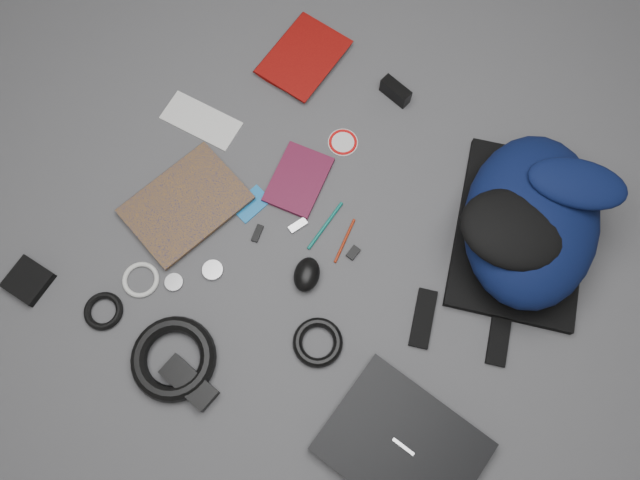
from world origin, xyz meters
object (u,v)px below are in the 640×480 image
Objects in this scene: power_brick at (189,383)px; pouch at (28,281)px; backpack at (531,220)px; compact_camera at (395,91)px; comic_book at (161,176)px; laptop at (402,447)px; textbook_red at (278,42)px; dvd_case at (298,180)px; mouse at (307,275)px.

power_brick reaches higher than pouch.
compact_camera is (-0.48, 0.16, -0.08)m from backpack.
backpack is 0.95m from comic_book.
compact_camera is at bearing 125.63° from laptop.
textbook_red is 0.37m from compact_camera.
backpack is at bearing 38.71° from comic_book.
pouch is (-0.40, -0.61, 0.01)m from dvd_case.
backpack reaches higher than power_brick.
textbook_red is 2.48× the size of pouch.
power_brick reaches higher than comic_book.
compact_camera reaches higher than laptop.
backpack reaches higher than comic_book.
pouch is (-0.47, -0.97, -0.01)m from compact_camera.
comic_book is at bearing -91.33° from textbook_red.
backpack reaches higher than compact_camera.
backpack reaches higher than textbook_red.
laptop is 3.58× the size of pouch.
mouse is 0.70m from pouch.
dvd_case is 2.08× the size of compact_camera.
compact_camera reaches higher than comic_book.
backpack is at bearing 40.17° from pouch.
pouch is (-0.95, -0.81, -0.09)m from backpack.
power_brick reaches higher than dvd_case.
mouse is at bearing 83.72° from power_brick.
mouse is 0.64× the size of power_brick.
backpack reaches higher than dvd_case.
comic_book is 0.54m from power_brick.
dvd_case is at bearing 146.94° from laptop.
compact_camera is (0.07, 0.36, 0.02)m from dvd_case.
compact_camera is at bearing 140.27° from backpack.
laptop is 0.93m from compact_camera.
backpack is at bearing -7.32° from textbook_red.
dvd_case is at bearing -46.81° from textbook_red.
laptop is 2.46× the size of power_brick.
dvd_case is at bearing 56.58° from pouch.
pouch is at bearing -89.26° from comic_book.
pouch is at bearing -107.03° from compact_camera.
textbook_red is at bearing 110.37° from mouse.
compact_camera is 0.94m from power_brick.
pouch is at bearing -96.47° from textbook_red.
laptop is at bearing -46.56° from dvd_case.
laptop is at bearing -108.52° from backpack.
laptop reaches higher than textbook_red.
backpack is 3.58× the size of power_brick.
laptop is 3.82× the size of mouse.
pouch is at bearing -134.53° from dvd_case.
dvd_case is 1.92× the size of pouch.
comic_book is (-0.89, 0.22, -0.01)m from laptop.
compact_camera is 0.98× the size of mouse.
mouse is (-0.41, 0.21, 0.01)m from laptop.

